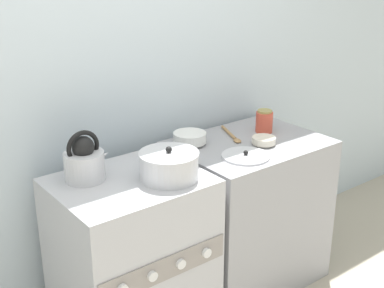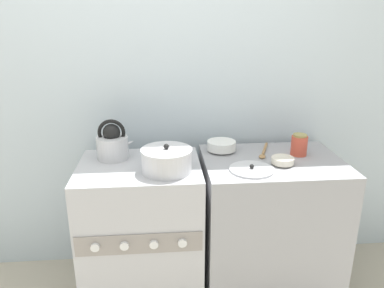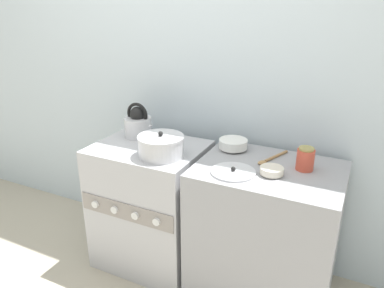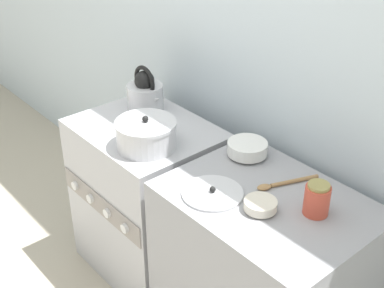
# 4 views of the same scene
# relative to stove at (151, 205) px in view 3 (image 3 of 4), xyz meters

# --- Properties ---
(ground_plane) EXTENTS (12.00, 12.00, 0.00)m
(ground_plane) POSITION_rel_stove_xyz_m (0.00, -0.27, -0.41)
(ground_plane) COLOR #B2A893
(wall_back) EXTENTS (7.00, 0.06, 2.50)m
(wall_back) POSITION_rel_stove_xyz_m (0.00, 0.39, 0.84)
(wall_back) COLOR silver
(wall_back) RESTS_ON ground_plane
(stove) EXTENTS (0.66, 0.55, 0.82)m
(stove) POSITION_rel_stove_xyz_m (0.00, 0.00, 0.00)
(stove) COLOR #B2B2B7
(stove) RESTS_ON ground_plane
(counter) EXTENTS (0.78, 0.58, 0.82)m
(counter) POSITION_rel_stove_xyz_m (0.75, 0.03, -0.00)
(counter) COLOR #99999E
(counter) RESTS_ON ground_plane
(kettle) EXTENTS (0.22, 0.18, 0.23)m
(kettle) POSITION_rel_stove_xyz_m (-0.15, 0.12, 0.50)
(kettle) COLOR silver
(kettle) RESTS_ON stove
(cooking_pot) EXTENTS (0.26, 0.26, 0.15)m
(cooking_pot) POSITION_rel_stove_xyz_m (0.15, -0.09, 0.47)
(cooking_pot) COLOR silver
(cooking_pot) RESTS_ON stove
(enamel_bowl) EXTENTS (0.17, 0.17, 0.06)m
(enamel_bowl) POSITION_rel_stove_xyz_m (0.48, 0.19, 0.44)
(enamel_bowl) COLOR white
(enamel_bowl) RESTS_ON counter
(small_ceramic_bowl) EXTENTS (0.12, 0.12, 0.04)m
(small_ceramic_bowl) POSITION_rel_stove_xyz_m (0.77, -0.05, 0.43)
(small_ceramic_bowl) COLOR beige
(small_ceramic_bowl) RESTS_ON counter
(storage_jar) EXTENTS (0.09, 0.09, 0.12)m
(storage_jar) POSITION_rel_stove_xyz_m (0.91, 0.09, 0.47)
(storage_jar) COLOR #CC4C38
(storage_jar) RESTS_ON counter
(loose_pot_lid) EXTENTS (0.24, 0.24, 0.03)m
(loose_pot_lid) POSITION_rel_stove_xyz_m (0.59, -0.11, 0.41)
(loose_pot_lid) COLOR silver
(loose_pot_lid) RESTS_ON counter
(wooden_spoon) EXTENTS (0.12, 0.25, 0.02)m
(wooden_spoon) POSITION_rel_stove_xyz_m (0.72, 0.14, 0.42)
(wooden_spoon) COLOR #A37A4C
(wooden_spoon) RESTS_ON counter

